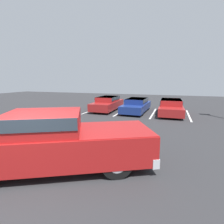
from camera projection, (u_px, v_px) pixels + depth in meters
name	position (u px, v px, depth m)	size (l,w,h in m)	color
ground_plane	(30.00, 182.00, 4.68)	(60.00, 60.00, 0.00)	#2D2D30
stall_stripe_a	(94.00, 110.00, 16.19)	(0.12, 4.71, 0.01)	white
stall_stripe_b	(122.00, 111.00, 15.32)	(0.12, 4.71, 0.01)	white
stall_stripe_c	(153.00, 113.00, 14.45)	(0.12, 4.71, 0.01)	white
stall_stripe_d	(189.00, 115.00, 13.58)	(0.12, 4.71, 0.01)	white
pickup_truck	(56.00, 140.00, 5.33)	(6.16, 4.54, 1.77)	#A51919
parked_sedan_a	(108.00, 103.00, 15.82)	(1.79, 4.66, 1.23)	maroon
parked_sedan_b	(136.00, 105.00, 14.97)	(1.88, 4.76, 1.15)	navy
parked_sedan_c	(171.00, 106.00, 13.98)	(1.89, 4.79, 1.19)	maroon
traffic_cone	(23.00, 123.00, 10.20)	(0.37, 0.37, 0.55)	black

